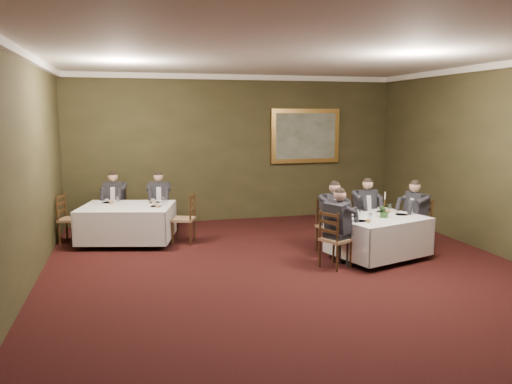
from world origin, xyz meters
name	(u,v)px	position (x,y,z in m)	size (l,w,h in m)	color
ground	(304,285)	(0.00, 0.00, 0.00)	(10.00, 10.00, 0.00)	black
ceiling	(308,49)	(0.00, 0.00, 3.50)	(8.00, 10.00, 0.10)	silver
back_wall	(236,148)	(0.00, 5.00, 1.75)	(8.00, 0.10, 3.50)	#2F2C17
left_wall	(10,180)	(-4.00, 0.00, 1.75)	(0.10, 10.00, 3.50)	#2F2C17
crown_molding	(308,53)	(0.00, 0.00, 3.44)	(8.00, 10.00, 0.12)	white
table_main	(378,234)	(1.77, 1.03, 0.45)	(1.88, 1.63, 0.67)	black
table_second	(127,221)	(-2.60, 3.27, 0.45)	(2.07, 1.75, 0.67)	black
chair_main_backleft	(330,237)	(1.12, 1.68, 0.28)	(0.55, 0.53, 1.00)	olive
diner_main_backleft	(331,225)	(1.12, 1.67, 0.51)	(0.53, 0.58, 1.35)	black
chair_main_backright	(364,231)	(1.94, 1.93, 0.28)	(0.47, 0.45, 1.00)	olive
diner_main_backright	(364,220)	(1.94, 1.92, 0.51)	(0.44, 0.51, 1.35)	black
chair_main_endleft	(335,251)	(0.81, 0.73, 0.28)	(0.57, 0.58, 1.00)	olive
diner_main_endleft	(336,238)	(0.82, 0.73, 0.51)	(0.61, 0.57, 1.35)	black
chair_main_endright	(416,236)	(2.73, 1.32, 0.28)	(0.48, 0.50, 1.00)	olive
diner_main_endright	(416,224)	(2.72, 1.32, 0.51)	(0.53, 0.47, 1.35)	black
chair_sec_backleft	(116,219)	(-2.85, 4.28, 0.28)	(0.54, 0.52, 1.00)	olive
diner_sec_backleft	(115,209)	(-2.85, 4.27, 0.51)	(0.51, 0.57, 1.35)	black
chair_sec_backright	(160,219)	(-1.92, 4.06, 0.28)	(0.47, 0.46, 1.00)	olive
diner_sec_backright	(160,209)	(-1.92, 4.04, 0.51)	(0.45, 0.51, 1.35)	black
chair_sec_endright	(184,229)	(-1.49, 3.00, 0.28)	(0.55, 0.56, 1.00)	olive
chair_sec_endleft	(71,229)	(-3.71, 3.54, 0.28)	(0.53, 0.54, 1.00)	olive
centerpiece	(385,210)	(1.84, 0.97, 0.90)	(0.25, 0.21, 0.27)	#2D5926
candlestick	(385,207)	(1.90, 1.07, 0.93)	(0.07, 0.07, 0.46)	#BA8039
place_setting_table_main	(350,214)	(1.32, 1.24, 0.80)	(0.33, 0.31, 0.14)	white
place_setting_table_second	(111,201)	(-2.93, 3.78, 0.80)	(0.33, 0.31, 0.14)	white
painting	(305,136)	(1.77, 4.94, 2.03)	(1.77, 0.09, 1.34)	gold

